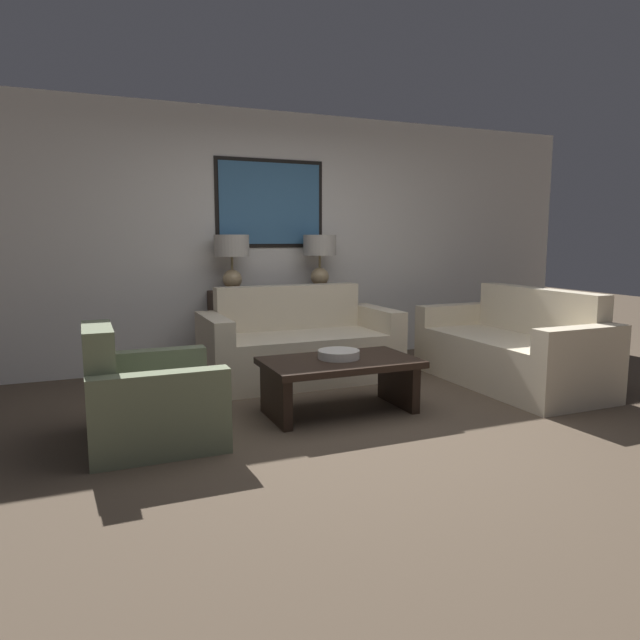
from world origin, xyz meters
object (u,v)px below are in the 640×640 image
object	(u,v)px
table_lamp_left	(232,254)
couch_by_back_wall	(299,348)
couch_by_side	(512,351)
decorative_bowl	(339,354)
console_table	(278,328)
armchair_near_back_wall	(148,402)
table_lamp_right	(320,253)
coffee_table	(340,374)

from	to	relation	value
table_lamp_left	couch_by_back_wall	xyz separation A→B (m)	(0.48, -0.62, -0.88)
couch_by_side	decorative_bowl	distance (m)	1.84
console_table	armchair_near_back_wall	bearing A→B (deg)	-129.96
table_lamp_right	console_table	bearing A→B (deg)	180.00
table_lamp_left	couch_by_side	bearing A→B (deg)	-35.09
console_table	decorative_bowl	distance (m)	1.71
armchair_near_back_wall	coffee_table	bearing A→B (deg)	2.94
console_table	coffee_table	world-z (taller)	console_table
coffee_table	decorative_bowl	bearing A→B (deg)	78.89
couch_by_back_wall	table_lamp_left	bearing A→B (deg)	127.42
console_table	table_lamp_right	xyz separation A→B (m)	(0.48, 0.00, 0.78)
table_lamp_left	table_lamp_right	distance (m)	0.96
armchair_near_back_wall	couch_by_back_wall	bearing A→B (deg)	38.05
couch_by_back_wall	coffee_table	world-z (taller)	couch_by_back_wall
table_lamp_right	couch_by_back_wall	distance (m)	1.18
table_lamp_left	armchair_near_back_wall	distance (m)	2.29
couch_by_back_wall	coffee_table	size ratio (longest dim) A/B	1.56
couch_by_back_wall	armchair_near_back_wall	xyz separation A→B (m)	(-1.52, -1.19, -0.04)
coffee_table	table_lamp_left	bearing A→B (deg)	102.63
table_lamp_right	decorative_bowl	size ratio (longest dim) A/B	1.75
table_lamp_left	coffee_table	size ratio (longest dim) A/B	0.48
table_lamp_right	coffee_table	xyz separation A→B (m)	(-0.57, -1.74, -0.88)
couch_by_back_wall	couch_by_side	world-z (taller)	same
couch_by_back_wall	table_lamp_right	bearing A→B (deg)	52.58
couch_by_back_wall	decorative_bowl	distance (m)	1.10
couch_by_side	armchair_near_back_wall	xyz separation A→B (m)	(-3.27, -0.25, -0.04)
table_lamp_right	armchair_near_back_wall	world-z (taller)	table_lamp_right
console_table	coffee_table	bearing A→B (deg)	-92.87
table_lamp_right	coffee_table	size ratio (longest dim) A/B	0.48
couch_by_side	armchair_near_back_wall	distance (m)	3.28
couch_by_side	decorative_bowl	xyz separation A→B (m)	(-1.82, -0.15, 0.15)
table_lamp_left	decorative_bowl	size ratio (longest dim) A/B	1.75
table_lamp_left	coffee_table	distance (m)	1.99
console_table	table_lamp_left	distance (m)	0.92
table_lamp_right	coffee_table	world-z (taller)	table_lamp_right
console_table	table_lamp_left	size ratio (longest dim) A/B	2.47
table_lamp_left	decorative_bowl	distance (m)	1.90
console_table	couch_by_side	xyz separation A→B (m)	(1.74, -1.56, -0.10)
table_lamp_right	couch_by_back_wall	size ratio (longest dim) A/B	0.31
console_table	armchair_near_back_wall	distance (m)	2.37
console_table	couch_by_side	world-z (taller)	couch_by_side
coffee_table	couch_by_back_wall	bearing A→B (deg)	85.53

